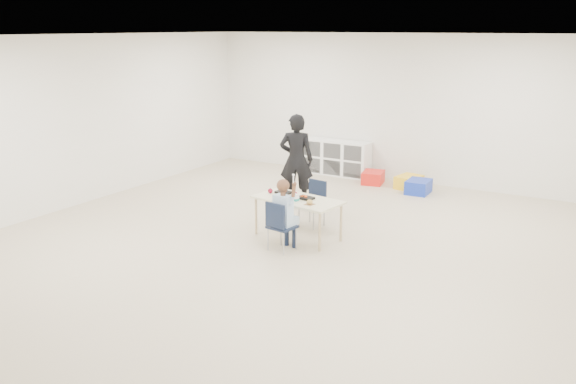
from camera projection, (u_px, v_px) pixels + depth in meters
The scene contains 16 objects.
room at pixel (275, 147), 7.89m from camera, with size 9.00×9.02×2.80m.
table at pixel (298, 218), 8.63m from camera, with size 1.33×0.80×0.57m.
chair_near at pixel (282, 226), 8.13m from camera, with size 0.33×0.31×0.69m, color #111B33, non-canonical shape.
chair_far at pixel (312, 204), 9.11m from camera, with size 0.33×0.31×0.69m, color #111B33, non-canonical shape.
child at pixel (282, 212), 8.07m from camera, with size 0.46×0.46×1.09m, color #A8C7E4, non-canonical shape.
lunch_tray_near at pixel (306, 198), 8.54m from camera, with size 0.22×0.16×0.03m, color black.
lunch_tray_far at pixel (284, 192), 8.83m from camera, with size 0.22×0.16×0.03m, color black.
milk_carton at pixel (296, 198), 8.42m from camera, with size 0.07×0.07×0.10m, color white.
bread_roll at pixel (310, 202), 8.27m from camera, with size 0.09×0.09×0.07m, color tan.
apple_near at pixel (295, 194), 8.66m from camera, with size 0.07×0.07×0.07m, color maroon.
apple_far at pixel (270, 191), 8.83m from camera, with size 0.07×0.07×0.07m, color maroon.
cubby_shelf at pixel (336, 158), 12.31m from camera, with size 1.40×0.40×0.70m, color white.
adult at pixel (296, 160), 10.13m from camera, with size 0.56×0.37×1.54m, color black.
bin_red at pixel (373, 177), 11.66m from camera, with size 0.37×0.48×0.24m, color red.
bin_yellow at pixel (409, 182), 11.31m from camera, with size 0.38×0.49×0.24m, color yellow.
bin_blue at pixel (418, 187), 10.98m from camera, with size 0.39×0.50×0.24m, color #1630AA.
Camera 1 is at (4.09, -6.60, 2.92)m, focal length 38.00 mm.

